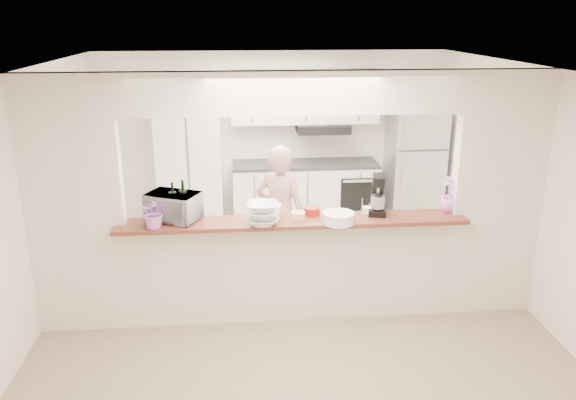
{
  "coord_description": "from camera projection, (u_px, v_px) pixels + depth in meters",
  "views": [
    {
      "loc": [
        -0.51,
        -5.12,
        2.97
      ],
      "look_at": [
        -0.02,
        0.3,
        1.17
      ],
      "focal_mm": 35.0,
      "sensor_mm": 36.0,
      "label": 1
    }
  ],
  "objects": [
    {
      "name": "serving_bowls",
      "position": [
        263.0,
        214.0,
        5.26
      ],
      "size": [
        0.31,
        0.31,
        0.21
      ],
      "primitive_type": "imported",
      "rotation": [
        0.0,
        0.0,
        -0.07
      ],
      "color": "white",
      "rests_on": "bar_counter"
    },
    {
      "name": "tile_overlay",
      "position": [
        281.0,
        255.0,
        7.28
      ],
      "size": [
        5.0,
        2.9,
        0.01
      ],
      "primitive_type": "cube",
      "color": "silver",
      "rests_on": "floor"
    },
    {
      "name": "stand_mixer",
      "position": [
        378.0,
        196.0,
        5.55
      ],
      "size": [
        0.22,
        0.3,
        0.4
      ],
      "color": "black",
      "rests_on": "bar_counter"
    },
    {
      "name": "toaster_oven",
      "position": [
        173.0,
        207.0,
        5.39
      ],
      "size": [
        0.58,
        0.5,
        0.27
      ],
      "primitive_type": "imported",
      "rotation": [
        0.0,
        0.0,
        -0.43
      ],
      "color": "#A9A9AE",
      "rests_on": "bar_counter"
    },
    {
      "name": "flower_left",
      "position": [
        154.0,
        213.0,
        5.18
      ],
      "size": [
        0.27,
        0.23,
        0.3
      ],
      "primitive_type": "imported",
      "rotation": [
        0.0,
        0.0,
        -0.01
      ],
      "color": "#EC7DE1",
      "rests_on": "bar_counter"
    },
    {
      "name": "red_bowl",
      "position": [
        312.0,
        211.0,
        5.56
      ],
      "size": [
        0.16,
        0.16,
        0.07
      ],
      "primitive_type": "cylinder",
      "color": "maroon",
      "rests_on": "bar_counter"
    },
    {
      "name": "wine_bottle_a",
      "position": [
        184.0,
        204.0,
        5.41
      ],
      "size": [
        0.08,
        0.08,
        0.39
      ],
      "color": "black",
      "rests_on": "bar_counter"
    },
    {
      "name": "kitchen_cabinets",
      "position": [
        261.0,
        161.0,
        8.07
      ],
      "size": [
        3.15,
        0.62,
        2.25
      ],
      "color": "silver",
      "rests_on": "floor"
    },
    {
      "name": "plate_stack_a",
      "position": [
        267.0,
        211.0,
        5.46
      ],
      "size": [
        0.29,
        0.29,
        0.13
      ],
      "color": "white",
      "rests_on": "bar_counter"
    },
    {
      "name": "bar_counter",
      "position": [
        293.0,
        266.0,
        5.64
      ],
      "size": [
        3.4,
        0.38,
        1.09
      ],
      "color": "silver",
      "rests_on": "floor"
    },
    {
      "name": "plate_stack_b",
      "position": [
        339.0,
        218.0,
        5.32
      ],
      "size": [
        0.3,
        0.3,
        0.1
      ],
      "color": "white",
      "rests_on": "bar_counter"
    },
    {
      "name": "wine_bottle_b",
      "position": [
        173.0,
        205.0,
        5.4
      ],
      "size": [
        0.07,
        0.07,
        0.37
      ],
      "color": "black",
      "rests_on": "bar_counter"
    },
    {
      "name": "person",
      "position": [
        281.0,
        217.0,
        6.32
      ],
      "size": [
        0.71,
        0.61,
        1.63
      ],
      "primitive_type": "imported",
      "rotation": [
        0.0,
        0.0,
        2.68
      ],
      "color": "tan",
      "rests_on": "floor"
    },
    {
      "name": "partition",
      "position": [
        293.0,
        179.0,
        5.35
      ],
      "size": [
        5.0,
        0.15,
        2.5
      ],
      "color": "silver",
      "rests_on": "floor"
    },
    {
      "name": "tan_bowl",
      "position": [
        298.0,
        215.0,
        5.44
      ],
      "size": [
        0.14,
        0.14,
        0.07
      ],
      "primitive_type": "cylinder",
      "color": "#D0B493",
      "rests_on": "bar_counter"
    },
    {
      "name": "flower_right",
      "position": [
        451.0,
        194.0,
        5.6
      ],
      "size": [
        0.25,
        0.25,
        0.37
      ],
      "primitive_type": "imported",
      "rotation": [
        0.0,
        0.0,
        -0.24
      ],
      "color": "#B568C1",
      "rests_on": "bar_counter"
    },
    {
      "name": "utensil_caddy",
      "position": [
        372.0,
        206.0,
        5.57
      ],
      "size": [
        0.24,
        0.17,
        0.2
      ],
      "color": "silver",
      "rests_on": "bar_counter"
    },
    {
      "name": "floor",
      "position": [
        292.0,
        316.0,
        5.82
      ],
      "size": [
        6.0,
        6.0,
        0.0
      ],
      "primitive_type": "plane",
      "color": "gray",
      "rests_on": "ground"
    },
    {
      "name": "refrigerator",
      "position": [
        414.0,
        167.0,
        8.23
      ],
      "size": [
        0.75,
        0.7,
        1.7
      ],
      "primitive_type": "cube",
      "color": "#B9B8BE",
      "rests_on": "floor"
    }
  ]
}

